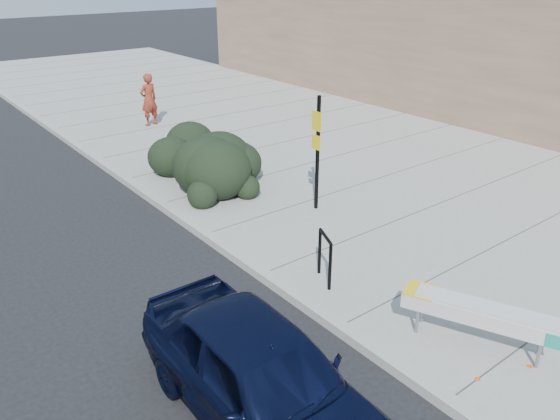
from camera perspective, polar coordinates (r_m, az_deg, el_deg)
The scene contains 9 objects.
ground at distance 8.78m, azimuth 6.44°, elevation -12.67°, with size 120.00×120.00×0.00m, color black.
sidewalk_near at distance 15.43m, azimuth 8.56°, elevation 4.44°, with size 11.20×50.00×0.15m, color gray.
curb_near at distance 12.25m, azimuth -9.97°, elevation -1.04°, with size 0.22×50.00×0.17m, color #9E9E99.
bench at distance 8.48m, azimuth 20.19°, elevation -10.11°, with size 1.30×2.23×0.67m.
bike_rack at distance 9.48m, azimuth 4.72°, elevation -4.57°, with size 0.29×0.58×0.91m.
sign_post at distance 11.99m, azimuth 3.91°, elevation 6.61°, with size 0.09×0.30×2.59m.
hedge at distance 14.28m, azimuth -8.60°, elevation 6.34°, with size 2.02×4.04×1.51m, color black.
sedan_navy at distance 6.92m, azimuth -1.84°, elevation -17.02°, with size 1.65×4.09×1.39m, color black.
pedestrian at distance 19.43m, azimuth -13.55°, elevation 11.15°, with size 0.64×0.42×1.77m, color maroon.
Camera 1 is at (-5.04, -4.89, 5.27)m, focal length 35.00 mm.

